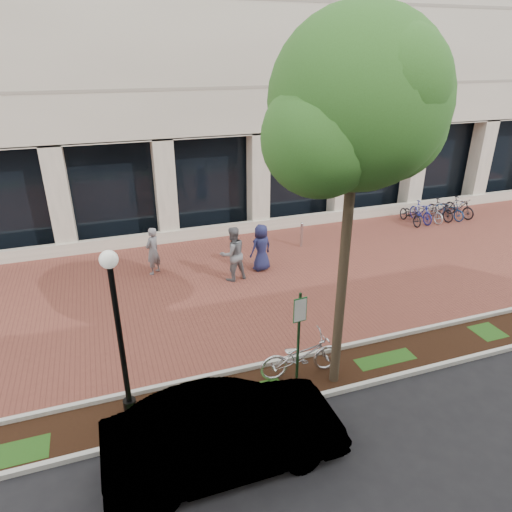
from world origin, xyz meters
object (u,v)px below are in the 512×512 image
object	(u,v)px
parking_sign	(299,326)
sedan_near_curb	(226,433)
pedestrian_right	(261,248)
pedestrian_left	(153,251)
bollard	(302,234)
locked_bicycle	(301,356)
street_tree	(359,113)
pedestrian_mid	(233,254)
lamppost	(118,327)
bike_rack_cluster	(435,211)

from	to	relation	value
parking_sign	sedan_near_curb	bearing A→B (deg)	-146.50
pedestrian_right	sedan_near_curb	bearing A→B (deg)	48.00
pedestrian_left	sedan_near_curb	size ratio (longest dim) A/B	0.38
pedestrian_right	bollard	distance (m)	2.73
sedan_near_curb	locked_bicycle	bearing A→B (deg)	-51.33
street_tree	bollard	world-z (taller)	street_tree
parking_sign	street_tree	size ratio (longest dim) A/B	0.29
pedestrian_mid	pedestrian_right	xyz separation A→B (m)	(1.18, 0.41, -0.10)
street_tree	bollard	bearing A→B (deg)	71.39
parking_sign	lamppost	distance (m)	3.99
bollard	bike_rack_cluster	xyz separation A→B (m)	(7.24, 0.86, -0.07)
pedestrian_left	bollard	xyz separation A→B (m)	(5.96, 0.51, -0.33)
pedestrian_mid	locked_bicycle	bearing A→B (deg)	79.77
street_tree	pedestrian_right	bearing A→B (deg)	86.76
bollard	sedan_near_curb	size ratio (longest dim) A/B	0.23
street_tree	locked_bicycle	distance (m)	5.73
lamppost	bike_rack_cluster	bearing A→B (deg)	29.03
locked_bicycle	pedestrian_right	xyz separation A→B (m)	(1.09, 5.86, 0.32)
pedestrian_left	pedestrian_right	xyz separation A→B (m)	(3.70, -0.97, -0.00)
street_tree	pedestrian_left	world-z (taller)	street_tree
lamppost	sedan_near_curb	size ratio (longest dim) A/B	0.86
bollard	locked_bicycle	bearing A→B (deg)	-114.54
bollard	sedan_near_curb	distance (m)	10.95
street_tree	bike_rack_cluster	bearing A→B (deg)	41.27
parking_sign	pedestrian_right	world-z (taller)	parking_sign
parking_sign	pedestrian_left	world-z (taller)	parking_sign
pedestrian_mid	bike_rack_cluster	bearing A→B (deg)	-176.73
lamppost	street_tree	bearing A→B (deg)	-6.17
pedestrian_mid	bike_rack_cluster	size ratio (longest dim) A/B	0.56
lamppost	pedestrian_left	world-z (taller)	lamppost
lamppost	sedan_near_curb	xyz separation A→B (m)	(1.64, -2.03, -1.45)
locked_bicycle	pedestrian_left	size ratio (longest dim) A/B	1.20
locked_bicycle	bollard	bearing A→B (deg)	-22.28
locked_bicycle	pedestrian_right	world-z (taller)	pedestrian_right
lamppost	sedan_near_curb	bearing A→B (deg)	-51.10
lamppost	street_tree	world-z (taller)	street_tree
pedestrian_right	bollard	size ratio (longest dim) A/B	1.66
lamppost	bollard	size ratio (longest dim) A/B	3.70
parking_sign	locked_bicycle	xyz separation A→B (m)	(0.14, 0.13, -0.96)
parking_sign	pedestrian_right	distance (m)	6.15
bike_rack_cluster	sedan_near_curb	xyz separation A→B (m)	(-13.01, -10.17, 0.28)
sedan_near_curb	pedestrian_mid	bearing A→B (deg)	-17.72
bike_rack_cluster	sedan_near_curb	size ratio (longest dim) A/B	0.77
parking_sign	sedan_near_curb	size ratio (longest dim) A/B	0.52
lamppost	pedestrian_mid	size ratio (longest dim) A/B	2.00
lamppost	bollard	xyz separation A→B (m)	(7.42, 7.27, -1.66)
locked_bicycle	sedan_near_curb	bearing A→B (deg)	131.19
bollard	bike_rack_cluster	distance (m)	7.29
pedestrian_left	sedan_near_curb	bearing A→B (deg)	47.62
street_tree	locked_bicycle	bearing A→B (deg)	148.85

